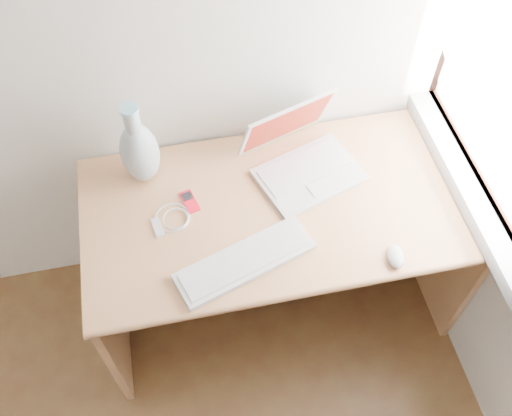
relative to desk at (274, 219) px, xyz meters
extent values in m
cube|color=gray|center=(0.66, -0.16, 0.26)|extent=(0.10, 0.96, 0.06)
cube|color=tan|center=(0.00, -0.08, 0.20)|extent=(1.42, 0.71, 0.03)
cube|color=tan|center=(-0.70, -0.08, -0.17)|extent=(0.03, 0.67, 0.72)
cube|color=tan|center=(0.70, -0.08, -0.17)|extent=(0.03, 0.67, 0.72)
cube|color=tan|center=(0.00, 0.26, -0.05)|extent=(1.36, 0.03, 0.48)
cube|color=silver|center=(0.13, 0.01, 0.23)|extent=(0.43, 0.36, 0.02)
cube|color=white|center=(0.13, 0.01, 0.24)|extent=(0.36, 0.24, 0.00)
cube|color=silver|center=(0.13, 0.14, 0.35)|extent=(0.38, 0.21, 0.23)
cube|color=maroon|center=(0.13, 0.14, 0.35)|extent=(0.34, 0.18, 0.20)
cube|color=white|center=(-0.17, -0.30, 0.23)|extent=(0.49, 0.28, 0.02)
cube|color=white|center=(-0.17, -0.30, 0.24)|extent=(0.45, 0.24, 0.00)
ellipsoid|color=silver|center=(0.32, -0.38, 0.23)|extent=(0.07, 0.10, 0.03)
cube|color=#B20C1E|center=(-0.32, -0.01, 0.22)|extent=(0.07, 0.11, 0.01)
cube|color=black|center=(-0.32, -0.01, 0.23)|extent=(0.04, 0.04, 0.00)
torus|color=white|center=(-0.39, -0.07, 0.22)|extent=(0.16, 0.16, 0.01)
cube|color=white|center=(-0.44, -0.10, 0.22)|extent=(0.05, 0.09, 0.01)
ellipsoid|color=silver|center=(-0.46, 0.14, 0.35)|extent=(0.14, 0.14, 0.26)
cylinder|color=silver|center=(-0.46, 0.14, 0.51)|extent=(0.05, 0.05, 0.11)
cylinder|color=#9ADFF6|center=(-0.46, 0.14, 0.56)|extent=(0.06, 0.06, 0.01)
camera|label=1|loc=(-0.33, -1.23, 1.87)|focal=40.00mm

